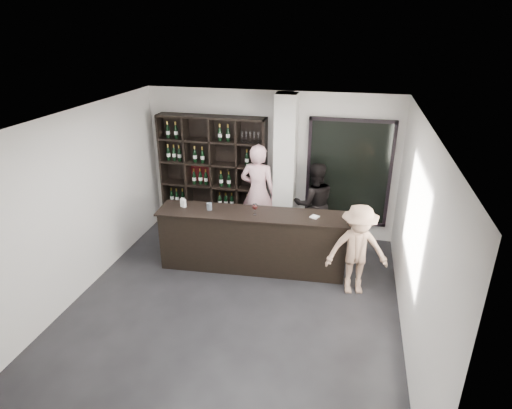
% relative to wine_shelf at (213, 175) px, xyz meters
% --- Properties ---
extents(floor, '(5.00, 5.50, 0.01)m').
position_rel_wine_shelf_xyz_m(floor, '(1.15, -2.57, -1.20)').
color(floor, black).
rests_on(floor, ground).
extents(wine_shelf, '(2.20, 0.35, 2.40)m').
position_rel_wine_shelf_xyz_m(wine_shelf, '(0.00, 0.00, 0.00)').
color(wine_shelf, black).
rests_on(wine_shelf, floor).
extents(structural_column, '(0.40, 0.40, 2.90)m').
position_rel_wine_shelf_xyz_m(structural_column, '(1.50, -0.10, 0.25)').
color(structural_column, silver).
rests_on(structural_column, floor).
extents(glass_panel, '(1.60, 0.08, 2.10)m').
position_rel_wine_shelf_xyz_m(glass_panel, '(2.70, 0.12, 0.20)').
color(glass_panel, black).
rests_on(glass_panel, floor).
extents(tasting_counter, '(3.28, 0.68, 1.08)m').
position_rel_wine_shelf_xyz_m(tasting_counter, '(1.17, -1.41, -0.66)').
color(tasting_counter, black).
rests_on(tasting_counter, floor).
extents(taster_pink, '(0.75, 0.53, 1.96)m').
position_rel_wine_shelf_xyz_m(taster_pink, '(1.00, -0.24, -0.22)').
color(taster_pink, '#FFC0C7').
rests_on(taster_pink, floor).
extents(taster_black, '(0.96, 0.85, 1.65)m').
position_rel_wine_shelf_xyz_m(taster_black, '(2.10, -0.17, -0.38)').
color(taster_black, black).
rests_on(taster_black, floor).
extents(customer, '(1.08, 0.76, 1.53)m').
position_rel_wine_shelf_xyz_m(customer, '(2.95, -1.74, -0.44)').
color(customer, '#9A775F').
rests_on(customer, floor).
extents(wine_glass, '(0.12, 0.12, 0.22)m').
position_rel_wine_shelf_xyz_m(wine_glass, '(1.23, -1.46, -0.01)').
color(wine_glass, white).
rests_on(wine_glass, tasting_counter).
extents(spit_cup, '(0.12, 0.12, 0.12)m').
position_rel_wine_shelf_xyz_m(spit_cup, '(0.41, -1.45, -0.06)').
color(spit_cup, '#95A6B8').
rests_on(spit_cup, tasting_counter).
extents(napkin_stack, '(0.16, 0.16, 0.02)m').
position_rel_wine_shelf_xyz_m(napkin_stack, '(2.22, -1.36, -0.11)').
color(napkin_stack, white).
rests_on(napkin_stack, tasting_counter).
extents(card_stand, '(0.11, 0.09, 0.15)m').
position_rel_wine_shelf_xyz_m(card_stand, '(-0.07, -1.44, -0.05)').
color(card_stand, white).
rests_on(card_stand, tasting_counter).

